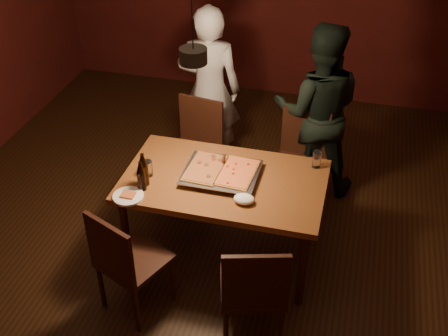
% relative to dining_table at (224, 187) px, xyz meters
% --- Properties ---
extents(room_shell, '(6.00, 6.00, 6.00)m').
position_rel_dining_table_xyz_m(room_shell, '(-0.18, -0.09, 0.72)').
color(room_shell, '#321C0D').
rests_on(room_shell, ground).
extents(dining_table, '(1.50, 0.90, 0.75)m').
position_rel_dining_table_xyz_m(dining_table, '(0.00, 0.00, 0.00)').
color(dining_table, brown).
rests_on(dining_table, floor).
extents(chair_far_left, '(0.48, 0.48, 0.49)m').
position_rel_dining_table_xyz_m(chair_far_left, '(-0.46, 0.81, -0.14)').
color(chair_far_left, '#38190F').
rests_on(chair_far_left, floor).
extents(chair_far_right, '(0.45, 0.45, 0.49)m').
position_rel_dining_table_xyz_m(chair_far_right, '(0.48, 0.84, -0.14)').
color(chair_far_right, '#38190F').
rests_on(chair_far_right, floor).
extents(chair_near_left, '(0.55, 0.55, 0.49)m').
position_rel_dining_table_xyz_m(chair_near_left, '(-0.51, -0.75, -0.14)').
color(chair_near_left, '#38190F').
rests_on(chair_near_left, floor).
extents(chair_near_right, '(0.52, 0.52, 0.49)m').
position_rel_dining_table_xyz_m(chair_near_right, '(0.40, -0.78, -0.14)').
color(chair_near_right, '#38190F').
rests_on(chair_near_right, floor).
extents(pizza_tray, '(0.55, 0.45, 0.05)m').
position_rel_dining_table_xyz_m(pizza_tray, '(-0.03, 0.02, 0.10)').
color(pizza_tray, silver).
rests_on(pizza_tray, dining_table).
extents(pizza_meat, '(0.27, 0.41, 0.02)m').
position_rel_dining_table_xyz_m(pizza_meat, '(-0.15, 0.02, 0.13)').
color(pizza_meat, maroon).
rests_on(pizza_meat, pizza_tray).
extents(pizza_cheese, '(0.28, 0.41, 0.02)m').
position_rel_dining_table_xyz_m(pizza_cheese, '(0.09, 0.03, 0.13)').
color(pizza_cheese, gold).
rests_on(pizza_cheese, pizza_tray).
extents(spatula, '(0.13, 0.25, 0.04)m').
position_rel_dining_table_xyz_m(spatula, '(-0.03, 0.04, 0.14)').
color(spatula, silver).
rests_on(spatula, pizza_tray).
extents(beer_bottle_a, '(0.06, 0.06, 0.24)m').
position_rel_dining_table_xyz_m(beer_bottle_a, '(-0.54, -0.27, 0.19)').
color(beer_bottle_a, black).
rests_on(beer_bottle_a, dining_table).
extents(beer_bottle_b, '(0.07, 0.07, 0.26)m').
position_rel_dining_table_xyz_m(beer_bottle_b, '(-0.55, -0.21, 0.21)').
color(beer_bottle_b, black).
rests_on(beer_bottle_b, dining_table).
extents(water_glass_left, '(0.08, 0.08, 0.12)m').
position_rel_dining_table_xyz_m(water_glass_left, '(-0.57, -0.10, 0.14)').
color(water_glass_left, silver).
rests_on(water_glass_left, dining_table).
extents(water_glass_right, '(0.07, 0.07, 0.14)m').
position_rel_dining_table_xyz_m(water_glass_right, '(0.64, 0.33, 0.14)').
color(water_glass_right, silver).
rests_on(water_glass_right, dining_table).
extents(plate_slice, '(0.22, 0.22, 0.03)m').
position_rel_dining_table_xyz_m(plate_slice, '(-0.60, -0.38, 0.08)').
color(plate_slice, white).
rests_on(plate_slice, dining_table).
extents(napkin, '(0.15, 0.11, 0.06)m').
position_rel_dining_table_xyz_m(napkin, '(0.21, -0.24, 0.10)').
color(napkin, white).
rests_on(napkin, dining_table).
extents(diner_white, '(0.63, 0.45, 1.62)m').
position_rel_dining_table_xyz_m(diner_white, '(-0.47, 1.25, 0.13)').
color(diner_white, silver).
rests_on(diner_white, floor).
extents(diner_dark, '(0.84, 0.69, 1.60)m').
position_rel_dining_table_xyz_m(diner_dark, '(0.56, 1.11, 0.13)').
color(diner_dark, black).
rests_on(diner_dark, floor).
extents(pendant_lamp, '(0.18, 0.18, 1.10)m').
position_rel_dining_table_xyz_m(pendant_lamp, '(-0.18, -0.09, 1.08)').
color(pendant_lamp, black).
rests_on(pendant_lamp, ceiling).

